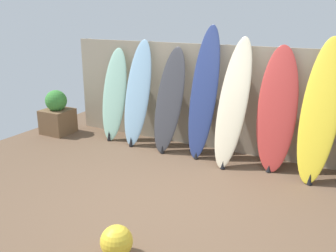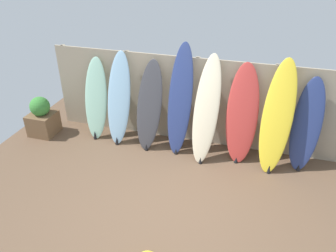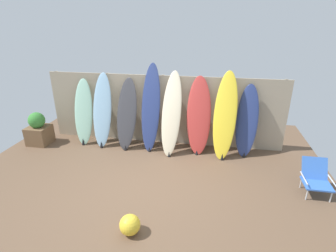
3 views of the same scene
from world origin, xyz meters
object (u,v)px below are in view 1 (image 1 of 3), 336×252
at_px(surfboard_seafoam_0, 114,95).
at_px(surfboard_skyblue_1, 138,94).
at_px(surfboard_navy_3, 204,93).
at_px(planter_box, 57,114).
at_px(beach_ball, 117,241).
at_px(surfboard_cream_4, 233,103).
at_px(surfboard_red_5, 277,110).
at_px(surfboard_yellow_6, 320,112).
at_px(surfboard_charcoal_2, 169,101).

bearing_deg(surfboard_seafoam_0, surfboard_skyblue_1, -3.41).
height_order(surfboard_skyblue_1, surfboard_navy_3, surfboard_navy_3).
height_order(planter_box, beach_ball, planter_box).
distance_m(surfboard_cream_4, surfboard_red_5, 0.66).
bearing_deg(beach_ball, surfboard_seafoam_0, 126.08).
distance_m(surfboard_seafoam_0, surfboard_yellow_6, 3.59).
height_order(surfboard_charcoal_2, surfboard_cream_4, surfboard_cream_4).
bearing_deg(surfboard_seafoam_0, surfboard_yellow_6, -1.65).
distance_m(surfboard_skyblue_1, surfboard_navy_3, 1.27).
relative_size(surfboard_yellow_6, beach_ball, 6.18).
relative_size(surfboard_red_5, surfboard_yellow_6, 0.93).
relative_size(surfboard_cream_4, planter_box, 2.28).
bearing_deg(surfboard_yellow_6, beach_ball, -116.66).
relative_size(surfboard_seafoam_0, surfboard_red_5, 0.91).
relative_size(surfboard_navy_3, surfboard_red_5, 1.14).
height_order(surfboard_seafoam_0, surfboard_navy_3, surfboard_navy_3).
distance_m(surfboard_skyblue_1, surfboard_red_5, 2.44).
xyz_separation_m(surfboard_seafoam_0, surfboard_yellow_6, (3.59, -0.10, 0.16)).
bearing_deg(surfboard_cream_4, surfboard_seafoam_0, 177.12).
bearing_deg(surfboard_charcoal_2, surfboard_navy_3, 3.75).
height_order(surfboard_skyblue_1, planter_box, surfboard_skyblue_1).
bearing_deg(surfboard_navy_3, planter_box, -174.56).
height_order(surfboard_seafoam_0, planter_box, surfboard_seafoam_0).
xyz_separation_m(surfboard_yellow_6, planter_box, (-4.76, -0.21, -0.61)).
bearing_deg(surfboard_yellow_6, planter_box, -177.49).
relative_size(surfboard_cream_4, beach_ball, 6.05).
height_order(surfboard_red_5, planter_box, surfboard_red_5).
bearing_deg(beach_ball, surfboard_navy_3, 96.85).
distance_m(surfboard_red_5, beach_ball, 3.15).
bearing_deg(surfboard_red_5, surfboard_yellow_6, -8.07).
bearing_deg(surfboard_red_5, surfboard_charcoal_2, -178.35).
bearing_deg(surfboard_navy_3, beach_ball, -83.15).
height_order(surfboard_charcoal_2, surfboard_navy_3, surfboard_navy_3).
distance_m(surfboard_skyblue_1, beach_ball, 3.43).
xyz_separation_m(surfboard_seafoam_0, surfboard_skyblue_1, (0.54, -0.03, 0.09)).
height_order(surfboard_cream_4, surfboard_red_5, surfboard_cream_4).
bearing_deg(surfboard_charcoal_2, surfboard_yellow_6, -0.83).
distance_m(surfboard_red_5, planter_box, 4.19).
relative_size(surfboard_seafoam_0, surfboard_skyblue_1, 0.91).
bearing_deg(surfboard_skyblue_1, planter_box, -170.68).
xyz_separation_m(surfboard_navy_3, planter_box, (-2.97, -0.28, -0.67)).
bearing_deg(planter_box, surfboard_yellow_6, 2.51).
bearing_deg(surfboard_navy_3, surfboard_cream_4, -9.52).
xyz_separation_m(planter_box, beach_ball, (3.32, -2.64, -0.22)).
bearing_deg(planter_box, surfboard_seafoam_0, 14.92).
relative_size(surfboard_navy_3, beach_ball, 6.55).
xyz_separation_m(surfboard_navy_3, beach_ball, (0.35, -2.93, -0.89)).
bearing_deg(beach_ball, surfboard_red_5, 74.32).
distance_m(surfboard_navy_3, beach_ball, 3.08).
relative_size(surfboard_red_5, planter_box, 2.16).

